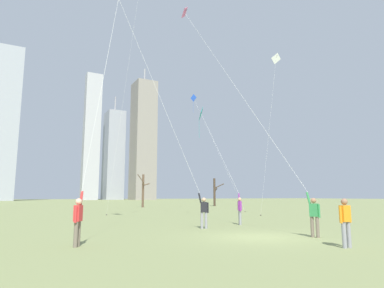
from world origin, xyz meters
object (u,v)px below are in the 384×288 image
at_px(kite_flyer_midfield_center_teal, 230,184).
at_px(distant_kite_low_near_trees_white, 275,69).
at_px(distant_kite_drifting_right_blue, 197,106).
at_px(kite_flyer_foreground_left_green, 178,146).
at_px(bare_tree_left_of_center, 215,192).
at_px(bare_tree_right_of_center, 143,190).
at_px(bystander_far_off_by_trees, 345,220).
at_px(kite_flyer_foreground_right_yellow, 100,99).
at_px(kite_flyer_far_back_pink, 275,153).

relative_size(kite_flyer_midfield_center_teal, distant_kite_low_near_trees_white, 0.61).
xyz_separation_m(kite_flyer_midfield_center_teal, distant_kite_drifting_right_blue, (7.39, 18.03, 10.56)).
xyz_separation_m(kite_flyer_foreground_left_green, distant_kite_drifting_right_blue, (12.00, 19.81, 8.61)).
bearing_deg(distant_kite_low_near_trees_white, kite_flyer_foreground_left_green, -151.28).
xyz_separation_m(kite_flyer_midfield_center_teal, bare_tree_left_of_center, (18.68, 32.32, 0.00)).
bearing_deg(bare_tree_right_of_center, distant_kite_drifting_right_blue, -80.68).
bearing_deg(bystander_far_off_by_trees, kite_flyer_midfield_center_teal, 76.07).
distance_m(kite_flyer_foreground_right_yellow, distant_kite_drifting_right_blue, 29.74).
height_order(kite_flyer_far_back_pink, bare_tree_left_of_center, kite_flyer_far_back_pink).
bearing_deg(distant_kite_drifting_right_blue, distant_kite_low_near_trees_white, -78.37).
height_order(kite_flyer_foreground_right_yellow, distant_kite_low_near_trees_white, kite_flyer_foreground_right_yellow).
bearing_deg(kite_flyer_foreground_right_yellow, kite_flyer_foreground_left_green, 33.40).
height_order(bare_tree_left_of_center, bare_tree_right_of_center, bare_tree_right_of_center).
distance_m(kite_flyer_far_back_pink, kite_flyer_midfield_center_teal, 6.27).
bearing_deg(kite_flyer_far_back_pink, bare_tree_right_of_center, 80.12).
height_order(kite_flyer_foreground_right_yellow, bystander_far_off_by_trees, kite_flyer_foreground_right_yellow).
relative_size(kite_flyer_far_back_pink, bare_tree_left_of_center, 3.58).
bearing_deg(kite_flyer_foreground_left_green, kite_flyer_midfield_center_teal, 21.17).
height_order(kite_flyer_foreground_right_yellow, bare_tree_left_of_center, kite_flyer_foreground_right_yellow).
bearing_deg(kite_flyer_midfield_center_teal, distant_kite_drifting_right_blue, 67.72).
height_order(distant_kite_low_near_trees_white, bare_tree_left_of_center, distant_kite_low_near_trees_white).
xyz_separation_m(distant_kite_drifting_right_blue, bare_tree_left_of_center, (11.29, 14.29, -10.56)).
xyz_separation_m(kite_flyer_midfield_center_teal, bystander_far_off_by_trees, (-2.69, -10.85, -1.59)).
bearing_deg(kite_flyer_foreground_left_green, kite_flyer_foreground_right_yellow, -146.60).
bearing_deg(bare_tree_right_of_center, distant_kite_low_near_trees_white, -79.59).
relative_size(distant_kite_drifting_right_blue, bare_tree_left_of_center, 3.09).
bearing_deg(bare_tree_left_of_center, kite_flyer_foreground_right_yellow, -127.16).
height_order(kite_flyer_foreground_left_green, bare_tree_left_of_center, kite_flyer_foreground_left_green).
xyz_separation_m(distant_kite_low_near_trees_white, bare_tree_right_of_center, (-4.65, 25.30, -11.70)).
bearing_deg(kite_flyer_far_back_pink, kite_flyer_midfield_center_teal, 77.46).
bearing_deg(distant_kite_low_near_trees_white, bare_tree_right_of_center, 100.41).
distance_m(distant_kite_drifting_right_blue, bare_tree_left_of_center, 21.05).
height_order(kite_flyer_midfield_center_teal, kite_flyer_foreground_right_yellow, kite_flyer_foreground_right_yellow).
height_order(kite_flyer_midfield_center_teal, bare_tree_right_of_center, kite_flyer_midfield_center_teal).
height_order(kite_flyer_foreground_left_green, distant_kite_drifting_right_blue, kite_flyer_foreground_left_green).
xyz_separation_m(kite_flyer_foreground_left_green, kite_flyer_foreground_right_yellow, (-5.10, -3.36, 1.18)).
height_order(bystander_far_off_by_trees, distant_kite_drifting_right_blue, distant_kite_drifting_right_blue).
xyz_separation_m(kite_flyer_midfield_center_teal, bare_tree_right_of_center, (5.19, 31.43, 0.16)).
bearing_deg(kite_flyer_midfield_center_teal, bystander_far_off_by_trees, -103.93).
relative_size(kite_flyer_foreground_left_green, distant_kite_low_near_trees_white, 0.98).
distance_m(kite_flyer_foreground_right_yellow, bare_tree_left_of_center, 47.11).
height_order(kite_flyer_foreground_left_green, kite_flyer_foreground_right_yellow, kite_flyer_foreground_right_yellow).
distance_m(kite_flyer_foreground_left_green, kite_flyer_foreground_right_yellow, 6.22).
relative_size(kite_flyer_foreground_right_yellow, bystander_far_off_by_trees, 13.95).
relative_size(kite_flyer_foreground_left_green, distant_kite_drifting_right_blue, 1.06).
xyz_separation_m(kite_flyer_foreground_left_green, distant_kite_low_near_trees_white, (14.45, 7.92, 9.91)).
bearing_deg(kite_flyer_midfield_center_teal, distant_kite_low_near_trees_white, 31.94).
bearing_deg(bare_tree_left_of_center, bare_tree_right_of_center, -176.26).
xyz_separation_m(kite_flyer_foreground_right_yellow, bystander_far_off_by_trees, (7.02, -5.70, -4.72)).
bearing_deg(distant_kite_drifting_right_blue, kite_flyer_midfield_center_teal, -112.28).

